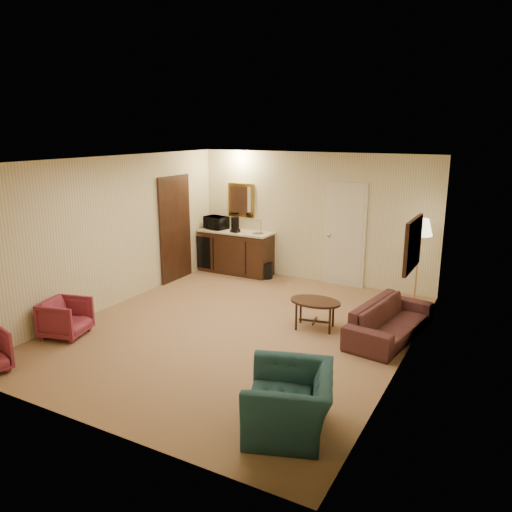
{
  "coord_description": "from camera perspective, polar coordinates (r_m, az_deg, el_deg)",
  "views": [
    {
      "loc": [
        3.69,
        -6.26,
        3.04
      ],
      "look_at": [
        0.05,
        0.5,
        1.07
      ],
      "focal_mm": 35.0,
      "sensor_mm": 36.0,
      "label": 1
    }
  ],
  "objects": [
    {
      "name": "microwave",
      "position": [
        10.89,
        -4.58,
        3.99
      ],
      "size": [
        0.55,
        0.38,
        0.34
      ],
      "primitive_type": "imported",
      "rotation": [
        0.0,
        0.0,
        -0.24
      ],
      "color": "black",
      "rests_on": "wetbar_cabinet"
    },
    {
      "name": "teal_armchair",
      "position": [
        5.28,
        3.87,
        -15.22
      ],
      "size": [
        0.94,
        1.15,
        0.87
      ],
      "primitive_type": "imported",
      "rotation": [
        0.0,
        0.0,
        -1.23
      ],
      "color": "#1C4347",
      "rests_on": "ground"
    },
    {
      "name": "coffee_table",
      "position": [
        7.87,
        6.74,
        -6.64
      ],
      "size": [
        0.89,
        0.68,
        0.46
      ],
      "primitive_type": "cube",
      "rotation": [
        0.0,
        0.0,
        0.19
      ],
      "color": "#311C10",
      "rests_on": "ground"
    },
    {
      "name": "ground",
      "position": [
        7.88,
        -2.04,
        -8.34
      ],
      "size": [
        6.0,
        6.0,
        0.0
      ],
      "primitive_type": "plane",
      "color": "olive",
      "rests_on": "ground"
    },
    {
      "name": "waste_bin",
      "position": [
        10.42,
        1.2,
        -1.67
      ],
      "size": [
        0.27,
        0.27,
        0.33
      ],
      "primitive_type": "cylinder",
      "rotation": [
        0.0,
        0.0,
        -0.04
      ],
      "color": "black",
      "rests_on": "ground"
    },
    {
      "name": "coffee_maker",
      "position": [
        10.51,
        -2.39,
        3.6
      ],
      "size": [
        0.18,
        0.18,
        0.32
      ],
      "primitive_type": "cylinder",
      "rotation": [
        0.0,
        0.0,
        0.07
      ],
      "color": "black",
      "rests_on": "wetbar_cabinet"
    },
    {
      "name": "room_walls",
      "position": [
        8.1,
        0.02,
        4.96
      ],
      "size": [
        5.02,
        6.01,
        2.61
      ],
      "color": "beige",
      "rests_on": "ground"
    },
    {
      "name": "floor_lamp",
      "position": [
        9.07,
        17.96,
        -0.75
      ],
      "size": [
        0.52,
        0.52,
        1.57
      ],
      "primitive_type": "cube",
      "rotation": [
        0.0,
        0.0,
        -0.32
      ],
      "color": "#BA883E",
      "rests_on": "ground"
    },
    {
      "name": "sofa",
      "position": [
        7.72,
        15.12,
        -6.5
      ],
      "size": [
        0.8,
        1.88,
        0.71
      ],
      "primitive_type": "imported",
      "rotation": [
        0.0,
        0.0,
        1.42
      ],
      "color": "black",
      "rests_on": "ground"
    },
    {
      "name": "wetbar_cabinet",
      "position": [
        10.76,
        -2.33,
        0.48
      ],
      "size": [
        1.64,
        0.58,
        0.92
      ],
      "primitive_type": "cube",
      "color": "#321B0F",
      "rests_on": "ground"
    },
    {
      "name": "rose_chair_near",
      "position": [
        8.05,
        -20.94,
        -6.43
      ],
      "size": [
        0.71,
        0.74,
        0.63
      ],
      "primitive_type": "imported",
      "rotation": [
        0.0,
        0.0,
        1.83
      ],
      "color": "maroon",
      "rests_on": "ground"
    }
  ]
}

